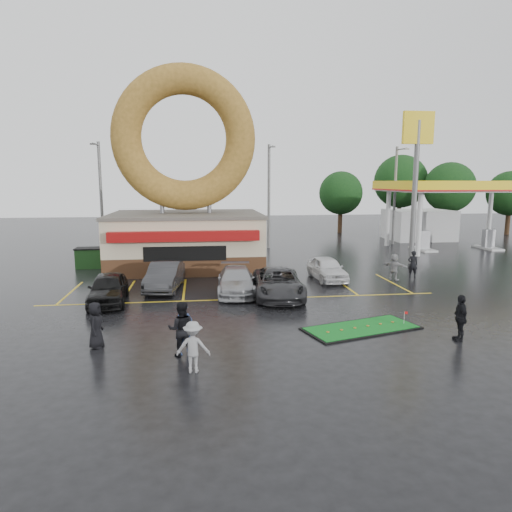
{
  "coord_description": "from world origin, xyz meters",
  "views": [
    {
      "loc": [
        -2.15,
        -18.73,
        5.83
      ],
      "look_at": [
        0.63,
        3.31,
        2.2
      ],
      "focal_mm": 32.0,
      "sensor_mm": 36.0,
      "label": 1
    }
  ],
  "objects": [
    {
      "name": "ground",
      "position": [
        0.0,
        0.0,
        0.0
      ],
      "size": [
        120.0,
        120.0,
        0.0
      ],
      "primitive_type": "plane",
      "color": "black",
      "rests_on": "ground"
    },
    {
      "name": "donut_shop",
      "position": [
        -3.0,
        12.97,
        4.46
      ],
      "size": [
        10.2,
        8.7,
        13.5
      ],
      "color": "#472B19",
      "rests_on": "ground"
    },
    {
      "name": "gas_station",
      "position": [
        20.0,
        20.94,
        3.7
      ],
      "size": [
        12.3,
        13.65,
        5.9
      ],
      "color": "silver",
      "rests_on": "ground"
    },
    {
      "name": "shell_sign",
      "position": [
        13.0,
        12.0,
        7.38
      ],
      "size": [
        2.2,
        0.36,
        10.6
      ],
      "color": "slate",
      "rests_on": "ground"
    },
    {
      "name": "streetlight_left",
      "position": [
        -10.0,
        19.92,
        4.78
      ],
      "size": [
        0.4,
        2.21,
        9.0
      ],
      "color": "slate",
      "rests_on": "ground"
    },
    {
      "name": "streetlight_mid",
      "position": [
        4.0,
        20.92,
        4.78
      ],
      "size": [
        0.4,
        2.21,
        9.0
      ],
      "color": "slate",
      "rests_on": "ground"
    },
    {
      "name": "streetlight_right",
      "position": [
        16.0,
        21.92,
        4.78
      ],
      "size": [
        0.4,
        2.21,
        9.0
      ],
      "color": "slate",
      "rests_on": "ground"
    },
    {
      "name": "tree_far_a",
      "position": [
        26.0,
        30.0,
        5.18
      ],
      "size": [
        5.6,
        5.6,
        8.0
      ],
      "color": "#332114",
      "rests_on": "ground"
    },
    {
      "name": "tree_far_b",
      "position": [
        32.0,
        28.0,
        4.53
      ],
      "size": [
        4.9,
        4.9,
        7.0
      ],
      "color": "#332114",
      "rests_on": "ground"
    },
    {
      "name": "tree_far_c",
      "position": [
        22.0,
        34.0,
        5.84
      ],
      "size": [
        6.3,
        6.3,
        9.0
      ],
      "color": "#332114",
      "rests_on": "ground"
    },
    {
      "name": "tree_far_d",
      "position": [
        14.0,
        32.0,
        4.53
      ],
      "size": [
        4.9,
        4.9,
        7.0
      ],
      "color": "#332114",
      "rests_on": "ground"
    },
    {
      "name": "car_black",
      "position": [
        -6.56,
        3.5,
        0.73
      ],
      "size": [
        2.03,
        4.39,
        1.46
      ],
      "primitive_type": "imported",
      "rotation": [
        0.0,
        0.0,
        0.07
      ],
      "color": "black",
      "rests_on": "ground"
    },
    {
      "name": "car_dgrey",
      "position": [
        -4.04,
        6.04,
        0.74
      ],
      "size": [
        2.09,
        4.67,
        1.49
      ],
      "primitive_type": "imported",
      "rotation": [
        0.0,
        0.0,
        -0.12
      ],
      "color": "#2A2A2D",
      "rests_on": "ground"
    },
    {
      "name": "car_silver",
      "position": [
        -0.25,
        4.68,
        0.68
      ],
      "size": [
        2.2,
        4.8,
        1.36
      ],
      "primitive_type": "imported",
      "rotation": [
        0.0,
        0.0,
        -0.06
      ],
      "color": "#9A9B9F",
      "rests_on": "ground"
    },
    {
      "name": "car_grey",
      "position": [
        1.8,
        3.62,
        0.72
      ],
      "size": [
        2.77,
        5.36,
        1.44
      ],
      "primitive_type": "imported",
      "rotation": [
        0.0,
        0.0,
        -0.07
      ],
      "color": "#2C2C2F",
      "rests_on": "ground"
    },
    {
      "name": "car_white",
      "position": [
        5.42,
        7.3,
        0.69
      ],
      "size": [
        1.82,
        4.14,
        1.39
      ],
      "primitive_type": "imported",
      "rotation": [
        0.0,
        0.0,
        0.04
      ],
      "color": "silver",
      "rests_on": "ground"
    },
    {
      "name": "person_blue",
      "position": [
        -2.71,
        -3.62,
        0.87
      ],
      "size": [
        0.76,
        0.69,
        1.74
      ],
      "primitive_type": "imported",
      "rotation": [
        0.0,
        0.0,
        0.56
      ],
      "color": "navy",
      "rests_on": "ground"
    },
    {
      "name": "person_blackjkt",
      "position": [
        -2.8,
        -3.82,
        0.94
      ],
      "size": [
        0.94,
        0.75,
        1.87
      ],
      "primitive_type": "imported",
      "rotation": [
        0.0,
        0.0,
        3.1
      ],
      "color": "black",
      "rests_on": "ground"
    },
    {
      "name": "person_hoodie",
      "position": [
        -2.4,
        -5.21,
        0.81
      ],
      "size": [
        1.11,
        0.73,
        1.62
      ],
      "primitive_type": "imported",
      "rotation": [
        0.0,
        0.0,
        3.02
      ],
      "color": "gray",
      "rests_on": "ground"
    },
    {
      "name": "person_bystander",
      "position": [
        -5.84,
        -2.65,
        0.83
      ],
      "size": [
        0.61,
        0.86,
        1.66
      ],
      "primitive_type": "imported",
      "rotation": [
        0.0,
        0.0,
        1.46
      ],
      "color": "black",
      "rests_on": "ground"
    },
    {
      "name": "person_cameraman",
      "position": [
        7.37,
        -3.57,
        0.87
      ],
      "size": [
        0.62,
        1.08,
        1.73
      ],
      "primitive_type": "imported",
      "rotation": [
        0.0,
        0.0,
        -1.77
      ],
      "color": "black",
      "rests_on": "ground"
    },
    {
      "name": "person_walker_near",
      "position": [
        9.42,
        6.84,
        0.8
      ],
      "size": [
        1.32,
        1.43,
        1.59
      ],
      "primitive_type": "imported",
      "rotation": [
        0.0,
        0.0,
        2.28
      ],
      "color": "#969698",
      "rests_on": "ground"
    },
    {
      "name": "person_walker_far",
      "position": [
        10.84,
        7.35,
        0.83
      ],
      "size": [
        0.66,
        0.48,
        1.66
      ],
      "primitive_type": "imported",
      "rotation": [
        0.0,
        0.0,
        2.99
      ],
      "color": "black",
      "rests_on": "ground"
    },
    {
      "name": "dumpster",
      "position": [
        -9.54,
        13.16,
        0.65
      ],
      "size": [
        1.84,
        1.25,
        1.3
      ],
      "primitive_type": "cube",
      "rotation": [
        0.0,
        0.0,
        0.03
      ],
      "color": "#1A4119",
      "rests_on": "ground"
    },
    {
      "name": "putting_green",
      "position": [
        4.23,
        -1.85,
        0.04
      ],
      "size": [
        5.0,
        3.24,
        0.58
      ],
      "color": "black",
      "rests_on": "ground"
    }
  ]
}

